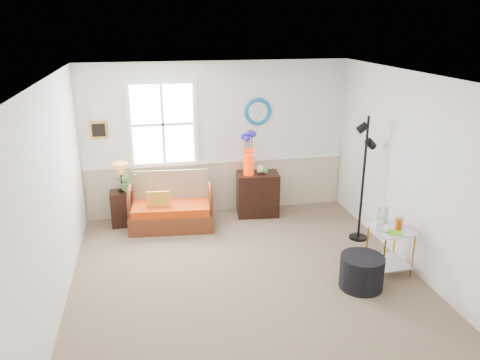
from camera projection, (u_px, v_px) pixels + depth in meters
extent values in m
cube|color=#826D54|center=(248.00, 283.00, 6.04)|extent=(4.50, 5.00, 0.01)
cube|color=white|center=(250.00, 79.00, 5.20)|extent=(4.50, 5.00, 0.01)
cube|color=silver|center=(217.00, 139.00, 7.94)|extent=(4.50, 0.01, 2.60)
cube|color=silver|center=(325.00, 306.00, 3.30)|extent=(4.50, 0.01, 2.60)
cube|color=silver|center=(52.00, 202.00, 5.20)|extent=(0.01, 5.00, 2.60)
cube|color=silver|center=(419.00, 176.00, 6.04)|extent=(0.01, 5.00, 2.60)
cube|color=#C3AE8B|center=(218.00, 187.00, 8.20)|extent=(4.46, 0.02, 0.90)
cube|color=white|center=(218.00, 161.00, 8.04)|extent=(4.46, 0.04, 0.06)
cube|color=gold|center=(99.00, 130.00, 7.48)|extent=(0.28, 0.03, 0.28)
torus|color=#1297C5|center=(258.00, 112.00, 7.91)|extent=(0.47, 0.07, 0.47)
imported|color=#4E7A3D|center=(127.00, 183.00, 7.56)|extent=(0.41, 0.43, 0.28)
cylinder|color=black|center=(362.00, 272.00, 5.89)|extent=(0.73, 0.73, 0.42)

